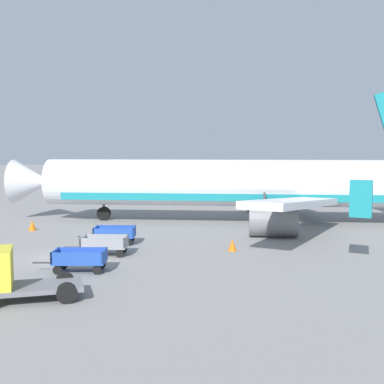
% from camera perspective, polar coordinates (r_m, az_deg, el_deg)
% --- Properties ---
extents(ground_plane, '(220.00, 220.00, 0.00)m').
position_cam_1_polar(ground_plane, '(29.45, -14.05, -7.00)').
color(ground_plane, gray).
extents(airplane, '(36.40, 29.64, 11.34)m').
position_cam_1_polar(airplane, '(41.60, 5.82, 0.86)').
color(airplane, silver).
rests_on(airplane, ground).
extents(baggage_cart_nearest, '(3.52, 2.35, 1.07)m').
position_cam_1_polar(baggage_cart_nearest, '(25.94, -12.23, -7.23)').
color(baggage_cart_nearest, '#234CB2').
rests_on(baggage_cart_nearest, ground).
extents(baggage_cart_second_in_row, '(3.54, 2.30, 1.07)m').
position_cam_1_polar(baggage_cart_second_in_row, '(29.50, -9.59, -5.70)').
color(baggage_cart_second_in_row, gray).
rests_on(baggage_cart_second_in_row, ground).
extents(baggage_cart_third_in_row, '(3.53, 2.33, 1.07)m').
position_cam_1_polar(baggage_cart_third_in_row, '(32.81, -8.49, -4.60)').
color(baggage_cart_third_in_row, '#234CB2').
rests_on(baggage_cart_third_in_row, ground).
extents(service_truck_beside_carts, '(4.53, 4.33, 2.10)m').
position_cam_1_polar(service_truck_beside_carts, '(21.75, -20.06, -8.46)').
color(service_truck_beside_carts, slate).
rests_on(service_truck_beside_carts, ground).
extents(traffic_cone_near_plane, '(0.54, 0.54, 0.71)m').
position_cam_1_polar(traffic_cone_near_plane, '(36.46, -7.37, -4.01)').
color(traffic_cone_near_plane, orange).
rests_on(traffic_cone_near_plane, ground).
extents(traffic_cone_mid_apron, '(0.56, 0.56, 0.74)m').
position_cam_1_polar(traffic_cone_mid_apron, '(39.29, -17.11, -3.52)').
color(traffic_cone_mid_apron, orange).
rests_on(traffic_cone_mid_apron, ground).
extents(traffic_cone_by_carts, '(0.51, 0.51, 0.68)m').
position_cam_1_polar(traffic_cone_by_carts, '(30.43, 4.44, -5.82)').
color(traffic_cone_by_carts, orange).
rests_on(traffic_cone_by_carts, ground).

